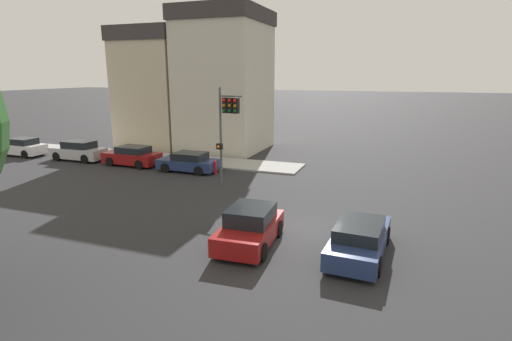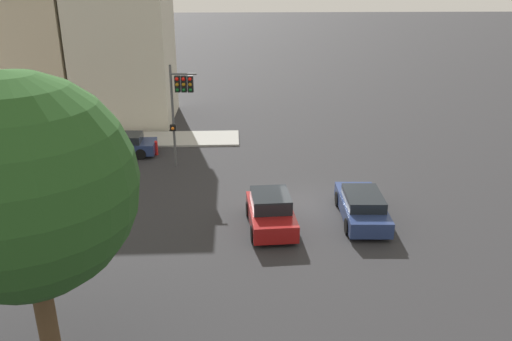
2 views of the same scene
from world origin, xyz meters
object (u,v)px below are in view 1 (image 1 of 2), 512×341
object	(u,v)px
fire_hydrant	(215,167)
crossing_car_1	(359,239)
parked_car_2	(78,151)
parked_car_0	(189,162)
crossing_car_0	(250,227)
parked_car_3	(23,147)
parked_car_1	(132,156)
traffic_signal	(227,116)

from	to	relation	value
fire_hydrant	crossing_car_1	bearing A→B (deg)	-131.69
crossing_car_1	parked_car_2	size ratio (longest dim) A/B	1.05
parked_car_0	fire_hydrant	distance (m)	2.10
crossing_car_0	parked_car_3	world-z (taller)	crossing_car_0
crossing_car_0	parked_car_1	size ratio (longest dim) A/B	0.92
parked_car_3	crossing_car_0	bearing A→B (deg)	157.29
crossing_car_0	parked_car_3	distance (m)	26.24
traffic_signal	parked_car_0	distance (m)	5.77
parked_car_0	parked_car_2	size ratio (longest dim) A/B	0.93
traffic_signal	parked_car_1	xyz separation A→B (m)	(2.31, 8.85, -3.52)
crossing_car_0	parked_car_2	bearing A→B (deg)	-122.03
parked_car_2	parked_car_3	xyz separation A→B (m)	(-0.15, 5.75, -0.03)
parked_car_2	fire_hydrant	bearing A→B (deg)	178.26
parked_car_1	parked_car_2	bearing A→B (deg)	1.14
fire_hydrant	parked_car_3	bearing A→B (deg)	89.49
crossing_car_0	parked_car_1	xyz separation A→B (m)	(10.23, 13.34, -0.03)
parked_car_3	fire_hydrant	size ratio (longest dim) A/B	4.17
crossing_car_1	fire_hydrant	bearing A→B (deg)	51.33
traffic_signal	fire_hydrant	distance (m)	4.65
parked_car_1	crossing_car_1	bearing A→B (deg)	152.63
crossing_car_1	parked_car_0	xyz separation A→B (m)	(9.52, 12.66, -0.01)
traffic_signal	fire_hydrant	bearing A→B (deg)	-133.40
crossing_car_1	fire_hydrant	xyz separation A→B (m)	(9.42, 10.57, -0.16)
crossing_car_0	fire_hydrant	xyz separation A→B (m)	(9.96, 6.39, -0.23)
crossing_car_0	parked_car_2	size ratio (longest dim) A/B	0.88
crossing_car_1	parked_car_0	world-z (taller)	crossing_car_1
parked_car_0	crossing_car_0	bearing A→B (deg)	129.88
parked_car_3	parked_car_2	bearing A→B (deg)	-178.48
parked_car_0	fire_hydrant	bearing A→B (deg)	177.01
traffic_signal	fire_hydrant	size ratio (longest dim) A/B	6.39
traffic_signal	parked_car_3	bearing A→B (deg)	-92.71
crossing_car_0	fire_hydrant	size ratio (longest dim) A/B	4.30
parked_car_1	fire_hydrant	distance (m)	6.96
traffic_signal	parked_car_0	bearing A→B (deg)	-114.55
crossing_car_1	parked_car_1	size ratio (longest dim) A/B	1.10
traffic_signal	parked_car_1	size ratio (longest dim) A/B	1.37
crossing_car_0	parked_car_3	bearing A→B (deg)	-115.62
parked_car_0	traffic_signal	bearing A→B (deg)	151.55
crossing_car_0	fire_hydrant	world-z (taller)	crossing_car_0
parked_car_1	parked_car_3	world-z (taller)	parked_car_3
parked_car_1	traffic_signal	bearing A→B (deg)	166.92
parked_car_0	parked_car_2	world-z (taller)	parked_car_2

